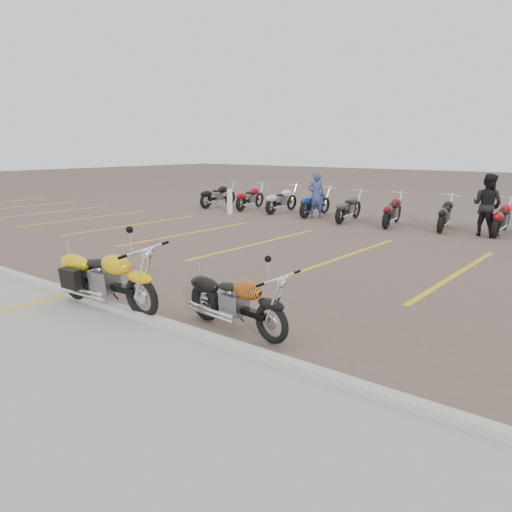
{
  "coord_description": "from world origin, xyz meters",
  "views": [
    {
      "loc": [
        5.76,
        -6.64,
        2.65
      ],
      "look_at": [
        0.38,
        0.09,
        0.75
      ],
      "focal_mm": 35.0,
      "sensor_mm": 36.0,
      "label": 1
    }
  ],
  "objects_px": {
    "person_b": "(487,205)",
    "person_a": "(316,195)",
    "bollard": "(230,202)",
    "flame_cruiser": "(235,304)",
    "yellow_cruiser": "(106,281)"
  },
  "relations": [
    {
      "from": "person_a",
      "to": "bollard",
      "type": "height_order",
      "value": "person_a"
    },
    {
      "from": "person_b",
      "to": "person_a",
      "type": "bearing_deg",
      "value": 13.49
    },
    {
      "from": "flame_cruiser",
      "to": "person_b",
      "type": "bearing_deg",
      "value": 92.56
    },
    {
      "from": "flame_cruiser",
      "to": "person_b",
      "type": "height_order",
      "value": "person_b"
    },
    {
      "from": "yellow_cruiser",
      "to": "flame_cruiser",
      "type": "relative_size",
      "value": 1.18
    },
    {
      "from": "yellow_cruiser",
      "to": "bollard",
      "type": "xyz_separation_m",
      "value": [
        -6.26,
        10.11,
        0.02
      ]
    },
    {
      "from": "person_b",
      "to": "bollard",
      "type": "distance_m",
      "value": 9.35
    },
    {
      "from": "flame_cruiser",
      "to": "bollard",
      "type": "distance_m",
      "value": 12.84
    },
    {
      "from": "yellow_cruiser",
      "to": "person_b",
      "type": "relative_size",
      "value": 1.27
    },
    {
      "from": "yellow_cruiser",
      "to": "flame_cruiser",
      "type": "bearing_deg",
      "value": 10.77
    },
    {
      "from": "person_b",
      "to": "bollard",
      "type": "height_order",
      "value": "person_b"
    },
    {
      "from": "yellow_cruiser",
      "to": "flame_cruiser",
      "type": "xyz_separation_m",
      "value": [
        2.32,
        0.56,
        -0.07
      ]
    },
    {
      "from": "person_a",
      "to": "bollard",
      "type": "distance_m",
      "value": 3.48
    },
    {
      "from": "yellow_cruiser",
      "to": "bollard",
      "type": "distance_m",
      "value": 11.89
    },
    {
      "from": "person_a",
      "to": "bollard",
      "type": "relative_size",
      "value": 1.7
    }
  ]
}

